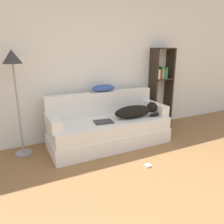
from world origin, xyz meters
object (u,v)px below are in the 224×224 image
Objects in this scene: laptop at (103,122)px; power_adapter at (148,166)px; couch at (110,132)px; bookshelf at (161,83)px; floor_lamp at (13,70)px; throw_pillow at (104,88)px; dog at (136,111)px.

power_adapter is (0.32, -0.81, -0.45)m from laptop.
couch is at bearing 41.60° from laptop.
floor_lamp is (-2.75, -0.15, 0.38)m from bookshelf.
bookshelf is 1.01× the size of floor_lamp.
throw_pillow reaches higher than power_adapter.
bookshelf is at bearing 3.03° from floor_lamp.
throw_pillow is 5.54× the size of power_adapter.
floor_lamp is (-1.42, -0.07, 0.38)m from throw_pillow.
throw_pillow is 1.47m from floor_lamp.
power_adapter is at bearing -80.13° from couch.
throw_pillow reaches higher than couch.
power_adapter is at bearing -60.36° from laptop.
couch is at bearing 167.66° from dog.
throw_pillow is at bearing 81.60° from couch.
couch is 0.30m from laptop.
laptop is 1.52m from floor_lamp.
throw_pillow is at bearing 2.70° from floor_lamp.
floor_lamp is 20.23× the size of power_adapter.
bookshelf reaches higher than dog.
bookshelf reaches higher than floor_lamp.
throw_pillow is 0.27× the size of bookshelf.
laptop is at bearing -115.12° from throw_pillow.
dog is at bearing -11.51° from floor_lamp.
laptop is 4.12× the size of power_adapter.
laptop is 0.20× the size of bookshelf.
couch is at bearing -11.23° from floor_lamp.
throw_pillow reaches higher than dog.
floor_lamp is at bearing -177.30° from throw_pillow.
floor_lamp reaches higher than laptop.
dog is 10.57× the size of power_adapter.
bookshelf is 2.78m from floor_lamp.
throw_pillow is 1.33m from bookshelf.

